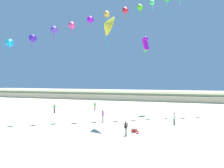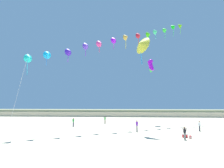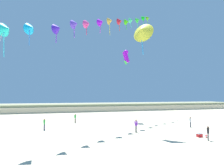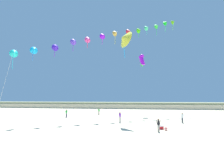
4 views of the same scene
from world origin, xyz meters
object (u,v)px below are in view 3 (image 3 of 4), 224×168
(person_far_left, at_px, (136,125))
(large_kite_mid_trail, at_px, (142,31))
(person_far_right, at_px, (190,121))
(beach_cooler, at_px, (199,135))
(beach_ball, at_px, (207,136))
(person_near_left, at_px, (75,118))
(person_near_right, at_px, (44,123))
(large_kite_low_lead, at_px, (126,57))
(person_mid_center, at_px, (208,132))

(person_far_left, distance_m, large_kite_mid_trail, 12.08)
(person_far_left, height_order, person_far_right, person_far_left)
(beach_cooler, distance_m, beach_ball, 0.75)
(person_near_left, xyz_separation_m, person_near_right, (-4.91, -6.18, 0.02))
(person_far_left, relative_size, person_far_right, 1.08)
(person_near_left, relative_size, large_kite_low_lead, 0.53)
(beach_ball, bearing_deg, large_kite_mid_trail, 137.38)
(person_near_left, height_order, person_mid_center, person_near_left)
(person_far_left, bearing_deg, person_near_left, 118.45)
(person_near_left, distance_m, beach_cooler, 20.05)
(person_near_right, distance_m, person_far_left, 12.30)
(person_far_left, relative_size, large_kite_mid_trail, 0.36)
(person_near_left, height_order, person_far_right, person_near_left)
(person_far_left, height_order, beach_cooler, person_far_left)
(person_far_right, relative_size, beach_ball, 4.18)
(beach_cooler, height_order, beach_ball, beach_cooler)
(person_near_right, relative_size, person_mid_center, 1.05)
(person_far_right, height_order, large_kite_low_lead, large_kite_low_lead)
(person_far_right, bearing_deg, person_near_left, 146.92)
(person_near_right, distance_m, person_mid_center, 20.08)
(person_near_right, distance_m, large_kite_low_lead, 19.57)
(large_kite_low_lead, bearing_deg, person_far_right, -60.97)
(large_kite_low_lead, bearing_deg, beach_cooler, -82.64)
(person_near_right, relative_size, person_far_left, 0.95)
(person_mid_center, bearing_deg, large_kite_mid_trail, 125.76)
(large_kite_low_lead, xyz_separation_m, large_kite_mid_trail, (-2.68, -12.41, 0.83))
(person_far_right, bearing_deg, person_mid_center, -118.06)
(large_kite_mid_trail, bearing_deg, person_far_right, 11.70)
(person_near_left, relative_size, beach_cooler, 2.65)
(person_near_right, bearing_deg, large_kite_low_lead, 24.73)
(large_kite_low_lead, bearing_deg, person_mid_center, -84.73)
(person_far_right, distance_m, beach_ball, 7.46)
(beach_ball, bearing_deg, person_near_right, 148.30)
(person_far_right, bearing_deg, person_far_left, -171.85)
(person_mid_center, relative_size, beach_cooler, 2.57)
(person_far_left, xyz_separation_m, large_kite_mid_trail, (0.74, -0.44, 12.05))
(person_near_left, distance_m, person_far_left, 13.02)
(person_far_right, bearing_deg, beach_ball, -116.07)
(person_near_left, relative_size, large_kite_mid_trail, 0.34)
(large_kite_low_lead, distance_m, beach_cooler, 20.66)
(large_kite_low_lead, distance_m, large_kite_mid_trail, 12.72)
(person_near_left, bearing_deg, beach_cooler, -53.97)
(beach_cooler, bearing_deg, large_kite_low_lead, 97.36)
(person_near_left, xyz_separation_m, large_kite_mid_trail, (6.95, -11.89, 12.11))
(person_far_left, height_order, beach_ball, person_far_left)
(beach_cooler, bearing_deg, person_far_right, 58.44)
(person_near_right, height_order, person_far_left, person_far_left)
(person_near_left, height_order, beach_ball, person_near_left)
(person_mid_center, xyz_separation_m, person_far_left, (-5.13, 6.53, 0.09))
(person_far_right, height_order, large_kite_mid_trail, large_kite_mid_trail)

